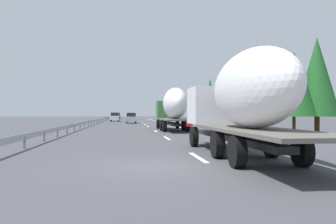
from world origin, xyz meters
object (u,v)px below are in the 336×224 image
car_red_compact (117,116)px  car_blue_sedan (131,116)px  car_white_van (115,117)px  road_sign (177,109)px  car_silver_hatch (131,118)px  truck_lead (173,107)px  truck_trailing (242,98)px

car_red_compact → car_blue_sedan: (-8.54, -3.88, -0.02)m
car_red_compact → car_white_van: (-31.90, -0.29, -0.01)m
car_blue_sedan → road_sign: road_sign is taller
car_silver_hatch → road_sign: road_sign is taller
truck_lead → truck_trailing: bearing=180.0°
truck_trailing → car_silver_hatch: 46.39m
car_white_van → truck_trailing: bearing=-173.3°
car_silver_hatch → road_sign: size_ratio=1.30×
truck_lead → car_white_van: bearing=10.2°
truck_lead → truck_trailing: size_ratio=0.92×
truck_lead → car_blue_sedan: 62.39m
truck_lead → car_white_van: size_ratio=2.56×
car_blue_sedan → road_sign: (-44.15, -6.54, 1.40)m
road_sign → car_red_compact: bearing=11.2°
car_blue_sedan → road_sign: size_ratio=1.35×
car_blue_sedan → truck_trailing: bearing=-177.6°
car_silver_hatch → car_white_van: bearing=13.7°
truck_trailing → road_sign: 38.78m
car_blue_sedan → car_white_van: bearing=171.3°
car_white_van → car_silver_hatch: car_white_van is taller
car_white_van → road_sign: size_ratio=1.39×
truck_trailing → car_silver_hatch: truck_trailing is taller
car_red_compact → car_white_van: size_ratio=0.99×
truck_lead → car_red_compact: 71.20m
truck_trailing → car_white_van: truck_trailing is taller
truck_trailing → car_blue_sedan: 82.89m
car_red_compact → car_blue_sedan: bearing=-155.5°
truck_trailing → car_red_compact: bearing=4.6°
truck_trailing → car_red_compact: 91.64m
truck_trailing → car_red_compact: size_ratio=2.79×
truck_lead → road_sign: size_ratio=3.56×
car_red_compact → car_white_van: bearing=-179.5°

